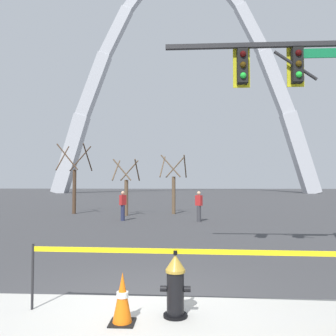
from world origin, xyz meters
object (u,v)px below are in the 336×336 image
object	(u,v)px
traffic_signal_gantry	(308,103)
pedestrian_walking_left	(123,205)
pedestrian_standing_center	(199,206)
fire_hydrant	(175,286)
monument_arch	(183,88)
traffic_cone_mid_sidewalk	(122,299)

from	to	relation	value
traffic_signal_gantry	pedestrian_walking_left	size ratio (longest dim) A/B	3.77
traffic_signal_gantry	pedestrian_walking_left	bearing A→B (deg)	124.74
traffic_signal_gantry	pedestrian_standing_center	world-z (taller)	traffic_signal_gantry
fire_hydrant	monument_arch	xyz separation A→B (m)	(-0.62, 63.98, 20.92)
monument_arch	pedestrian_standing_center	size ratio (longest dim) A/B	33.80
traffic_signal_gantry	monument_arch	world-z (taller)	monument_arch
fire_hydrant	pedestrian_standing_center	world-z (taller)	pedestrian_standing_center
pedestrian_standing_center	monument_arch	bearing A→B (deg)	91.58
traffic_cone_mid_sidewalk	pedestrian_walking_left	bearing A→B (deg)	100.71
monument_arch	pedestrian_walking_left	bearing A→B (deg)	-93.00
traffic_signal_gantry	pedestrian_standing_center	bearing A→B (deg)	105.10
pedestrian_walking_left	traffic_cone_mid_sidewalk	bearing A→B (deg)	-79.29
pedestrian_walking_left	traffic_signal_gantry	bearing A→B (deg)	-55.26
traffic_cone_mid_sidewalk	monument_arch	xyz separation A→B (m)	(0.13, 64.27, 21.03)
fire_hydrant	traffic_cone_mid_sidewalk	xyz separation A→B (m)	(-0.75, -0.29, -0.11)
fire_hydrant	traffic_cone_mid_sidewalk	size ratio (longest dim) A/B	1.36
pedestrian_walking_left	fire_hydrant	bearing A→B (deg)	-75.93
pedestrian_walking_left	monument_arch	bearing A→B (deg)	87.00
traffic_cone_mid_sidewalk	pedestrian_walking_left	world-z (taller)	pedestrian_walking_left
fire_hydrant	traffic_signal_gantry	xyz separation A→B (m)	(3.28, 3.65, 3.60)
fire_hydrant	traffic_signal_gantry	size ratio (longest dim) A/B	0.17
pedestrian_standing_center	pedestrian_walking_left	bearing A→B (deg)	176.65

